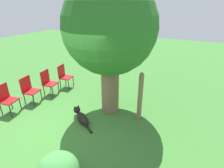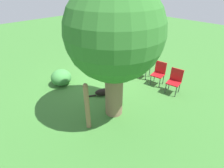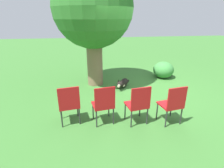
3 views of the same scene
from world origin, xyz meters
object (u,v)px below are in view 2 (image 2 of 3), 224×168
Objects in this scene: dog at (106,91)px; red_chair_2 at (159,72)px; red_chair_1 at (145,65)px; red_chair_0 at (133,60)px; oak_tree at (114,35)px; red_chair_3 at (175,80)px; fence_post at (87,106)px.

dog is 2.24m from red_chair_2.
red_chair_0 is at bearing -107.61° from red_chair_1.
dog is 1.07× the size of red_chair_1.
red_chair_3 is at bearing 163.85° from oak_tree.
red_chair_0 is at bearing 45.61° from dog.
dog is at bearing -12.39° from red_chair_1.
red_chair_1 is at bearing -107.61° from red_chair_2.
red_chair_2 is at bearing 72.39° from red_chair_1.
fence_post is 1.58× the size of red_chair_1.
red_chair_1 is 1.49m from red_chair_3.
red_chair_3 is at bearing 72.39° from red_chair_1.
red_chair_1 is at bearing -163.39° from oak_tree.
dog is 2.18m from red_chair_1.
oak_tree is 3.67m from red_chair_0.
dog is 1.07× the size of red_chair_2.
oak_tree is at bearing -87.10° from dog.
red_chair_0 is 1.00× the size of red_chair_3.
red_chair_3 is (0.33, 2.21, 0.00)m from red_chair_0.
dog is 2.53m from red_chair_3.
fence_post is (1.42, 0.86, 0.58)m from dog.
red_chair_2 is at bearing -179.02° from oak_tree.
red_chair_0 is 1.49m from red_chair_2.
oak_tree reaches higher than red_chair_2.
oak_tree reaches higher than red_chair_3.
oak_tree reaches higher than red_chair_1.
red_chair_3 is (0.22, 1.47, 0.00)m from red_chair_1.
dog is (-0.47, -0.90, -2.31)m from oak_tree.
fence_post is 3.97m from red_chair_0.
fence_post is 3.44m from red_chair_3.
fence_post reaches higher than red_chair_0.
red_chair_1 is at bearing -107.61° from red_chair_3.
red_chair_2 is at bearing -107.61° from red_chair_3.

